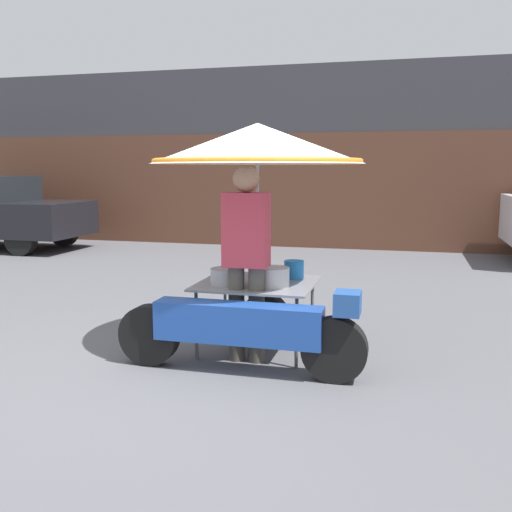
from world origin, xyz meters
TOP-DOWN VIEW (x-y plane):
  - ground_plane at (0.00, 0.00)m, footprint 36.00×36.00m
  - shopfront_building at (0.00, 8.78)m, footprint 28.00×2.06m
  - vendor_motorcycle_cart at (0.43, 0.73)m, footprint 2.11×1.90m
  - vendor_person at (0.41, 0.47)m, footprint 0.38×0.23m

SIDE VIEW (x-z plane):
  - ground_plane at x=0.00m, z-range 0.00..0.00m
  - vendor_person at x=0.41m, z-range 0.11..1.81m
  - vendor_motorcycle_cart at x=0.43m, z-range 0.60..2.67m
  - shopfront_building at x=0.00m, z-range -0.01..3.78m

